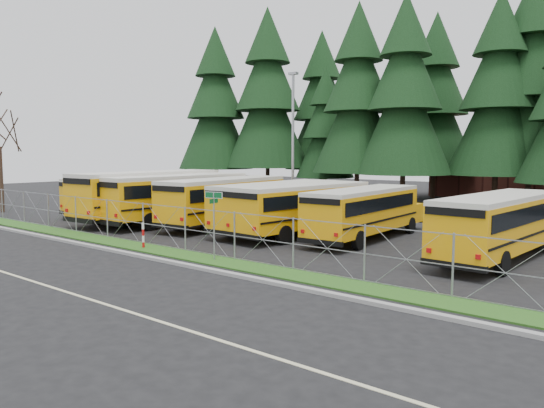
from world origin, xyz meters
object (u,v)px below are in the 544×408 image
(bus_5, at_px, (307,210))
(bus_east, at_px, (502,227))
(striped_bollard, at_px, (143,236))
(bus_0, at_px, (132,196))
(bus_3, at_px, (228,202))
(light_standard, at_px, (293,137))
(street_sign, at_px, (214,211))
(bus_4, at_px, (281,207))
(bus_6, at_px, (366,214))
(bus_1, at_px, (154,196))
(bus_2, at_px, (181,199))

(bus_5, distance_m, bus_east, 9.95)
(striped_bollard, bearing_deg, bus_east, 30.15)
(bus_0, bearing_deg, bus_3, 7.21)
(bus_5, distance_m, light_standard, 11.76)
(bus_3, relative_size, street_sign, 3.88)
(bus_east, relative_size, street_sign, 3.64)
(bus_4, height_order, bus_6, bus_4)
(bus_5, distance_m, bus_6, 3.23)
(bus_3, relative_size, striped_bollard, 9.09)
(bus_1, xyz_separation_m, light_standard, (3.97, 9.58, 3.92))
(bus_2, relative_size, street_sign, 4.08)
(bus_2, bearing_deg, bus_3, 20.10)
(bus_6, bearing_deg, striped_bollard, -129.89)
(bus_2, distance_m, bus_east, 18.81)
(bus_0, relative_size, bus_4, 0.97)
(bus_0, distance_m, bus_4, 12.97)
(bus_0, xyz_separation_m, bus_2, (5.97, -0.66, 0.17))
(striped_bollard, bearing_deg, street_sign, 2.02)
(bus_4, bearing_deg, striped_bollard, -103.56)
(bus_2, xyz_separation_m, bus_4, (6.99, 1.12, -0.14))
(bus_1, relative_size, striped_bollard, 10.09)
(bus_0, bearing_deg, bus_2, -1.47)
(bus_4, distance_m, bus_5, 1.86)
(bus_2, bearing_deg, bus_6, 9.83)
(bus_4, height_order, bus_east, bus_4)
(bus_2, relative_size, light_standard, 1.13)
(street_sign, bearing_deg, bus_0, 154.70)
(bus_6, distance_m, light_standard, 13.48)
(bus_4, distance_m, street_sign, 8.45)
(bus_1, relative_size, bus_3, 1.11)
(striped_bollard, bearing_deg, bus_5, 66.52)
(bus_2, bearing_deg, street_sign, -33.32)
(bus_6, bearing_deg, bus_1, -174.71)
(bus_0, bearing_deg, bus_5, 6.19)
(bus_2, relative_size, striped_bollard, 9.56)
(bus_2, height_order, street_sign, bus_2)
(street_sign, bearing_deg, bus_east, 40.43)
(bus_3, bearing_deg, striped_bollard, -79.57)
(bus_1, bearing_deg, light_standard, 64.26)
(bus_5, bearing_deg, bus_1, -169.36)
(bus_3, relative_size, bus_4, 1.05)
(bus_1, height_order, bus_5, bus_1)
(street_sign, distance_m, light_standard, 18.42)
(bus_3, height_order, bus_6, bus_3)
(bus_4, height_order, light_standard, light_standard)
(bus_0, relative_size, bus_east, 0.99)
(striped_bollard, bearing_deg, bus_2, 127.71)
(bus_6, height_order, street_sign, street_sign)
(bus_1, relative_size, bus_5, 1.16)
(bus_4, distance_m, light_standard, 10.63)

